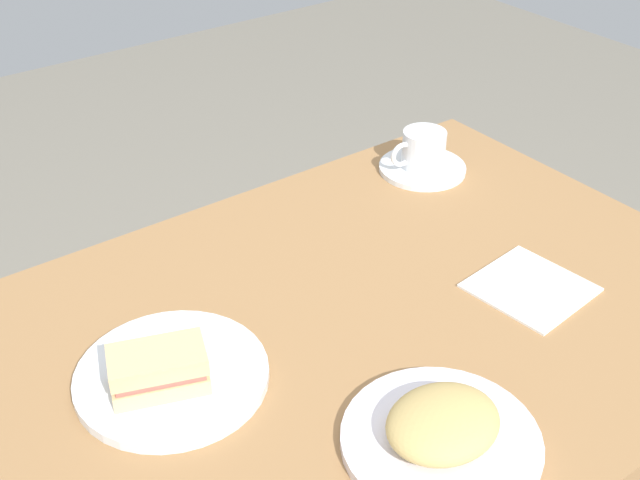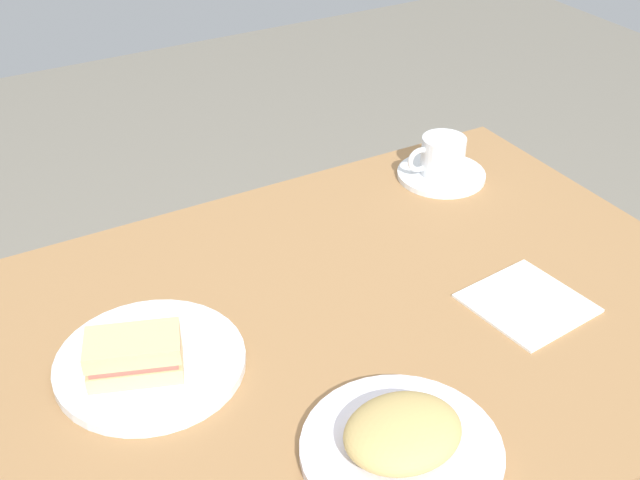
% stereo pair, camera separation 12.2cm
% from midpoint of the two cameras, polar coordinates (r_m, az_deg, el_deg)
% --- Properties ---
extents(dining_table, '(1.14, 0.78, 0.72)m').
position_cam_midpoint_polar(dining_table, '(1.20, 4.09, -10.79)').
color(dining_table, '#996E43').
rests_on(dining_table, ground_plane).
extents(sandwich_plate, '(0.24, 0.24, 0.01)m').
position_cam_midpoint_polar(sandwich_plate, '(1.05, -8.64, -8.70)').
color(sandwich_plate, silver).
rests_on(sandwich_plate, dining_table).
extents(sandwich_front, '(0.13, 0.10, 0.05)m').
position_cam_midpoint_polar(sandwich_front, '(1.02, -9.65, -8.17)').
color(sandwich_front, '#DEBC7E').
rests_on(sandwich_front, sandwich_plate).
extents(coffee_saucer, '(0.16, 0.16, 0.01)m').
position_cam_midpoint_polar(coffee_saucer, '(1.47, 10.94, 4.49)').
color(coffee_saucer, silver).
rests_on(coffee_saucer, dining_table).
extents(coffee_cup, '(0.11, 0.08, 0.07)m').
position_cam_midpoint_polar(coffee_cup, '(1.45, 11.04, 5.88)').
color(coffee_cup, silver).
rests_on(coffee_cup, coffee_saucer).
extents(spoon, '(0.06, 0.09, 0.01)m').
position_cam_midpoint_polar(spoon, '(1.53, 10.69, 6.09)').
color(spoon, silver).
rests_on(spoon, coffee_saucer).
extents(side_plate, '(0.23, 0.23, 0.01)m').
position_cam_midpoint_polar(side_plate, '(0.95, 9.57, -14.60)').
color(side_plate, silver).
rests_on(side_plate, dining_table).
extents(side_food_pile, '(0.14, 0.12, 0.04)m').
position_cam_midpoint_polar(side_food_pile, '(0.93, 9.73, -13.42)').
color(side_food_pile, tan).
rests_on(side_food_pile, side_plate).
extents(napkin, '(0.17, 0.17, 0.00)m').
position_cam_midpoint_polar(napkin, '(1.20, 17.31, -4.39)').
color(napkin, white).
rests_on(napkin, dining_table).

